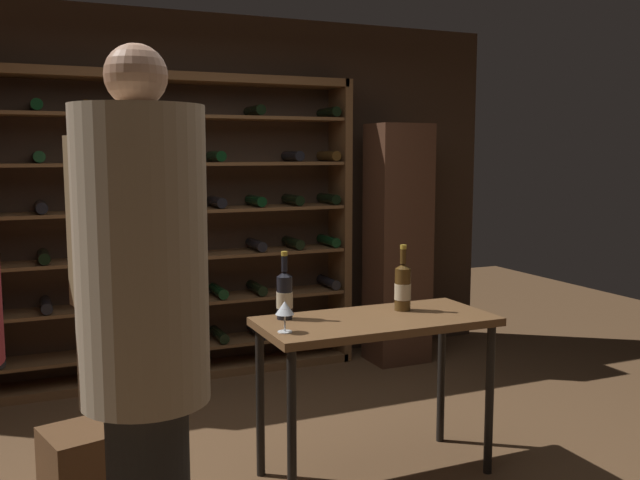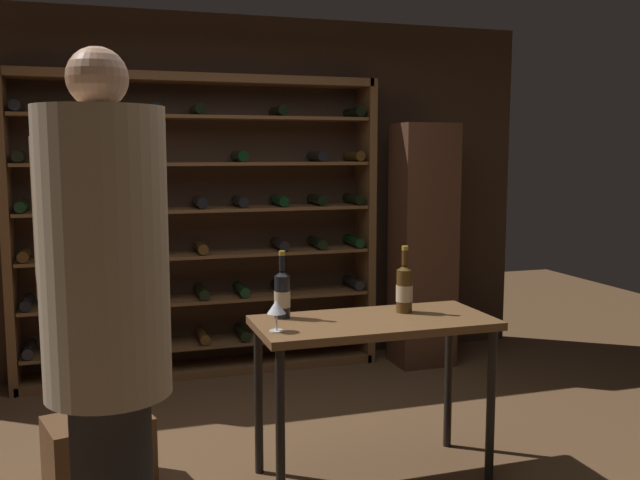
{
  "view_description": "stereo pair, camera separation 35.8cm",
  "coord_description": "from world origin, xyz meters",
  "px_view_note": "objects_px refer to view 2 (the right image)",
  "views": [
    {
      "loc": [
        -1.2,
        -3.07,
        1.65
      ],
      "look_at": [
        0.21,
        0.19,
        1.2
      ],
      "focal_mm": 39.48,
      "sensor_mm": 36.0,
      "label": 1
    },
    {
      "loc": [
        -0.87,
        -3.19,
        1.65
      ],
      "look_at": [
        0.21,
        0.19,
        1.2
      ],
      "focal_mm": 39.48,
      "sensor_mm": 36.0,
      "label": 2
    }
  ],
  "objects_px": {
    "wine_bottle_gold_foil": "(281,294)",
    "wine_glass_stemmed_left": "(276,308)",
    "person_guest_khaki": "(107,322)",
    "display_cabinet": "(423,245)",
    "tasting_table": "(374,338)",
    "wine_crate": "(99,453)",
    "wine_rack": "(199,229)",
    "wine_bottle_red_label": "(404,288)"
  },
  "relations": [
    {
      "from": "wine_bottle_gold_foil",
      "to": "wine_glass_stemmed_left",
      "type": "distance_m",
      "value": 0.26
    },
    {
      "from": "person_guest_khaki",
      "to": "display_cabinet",
      "type": "height_order",
      "value": "person_guest_khaki"
    },
    {
      "from": "tasting_table",
      "to": "person_guest_khaki",
      "type": "bearing_deg",
      "value": -146.85
    },
    {
      "from": "wine_glass_stemmed_left",
      "to": "wine_crate",
      "type": "bearing_deg",
      "value": 154.97
    },
    {
      "from": "tasting_table",
      "to": "wine_crate",
      "type": "distance_m",
      "value": 1.47
    },
    {
      "from": "tasting_table",
      "to": "display_cabinet",
      "type": "xyz_separation_m",
      "value": [
        1.1,
        1.71,
        0.21
      ]
    },
    {
      "from": "tasting_table",
      "to": "wine_glass_stemmed_left",
      "type": "distance_m",
      "value": 0.57
    },
    {
      "from": "wine_rack",
      "to": "person_guest_khaki",
      "type": "relative_size",
      "value": 1.35
    },
    {
      "from": "wine_rack",
      "to": "display_cabinet",
      "type": "distance_m",
      "value": 1.71
    },
    {
      "from": "wine_rack",
      "to": "person_guest_khaki",
      "type": "height_order",
      "value": "wine_rack"
    },
    {
      "from": "wine_crate",
      "to": "wine_bottle_red_label",
      "type": "bearing_deg",
      "value": -7.33
    },
    {
      "from": "tasting_table",
      "to": "wine_bottle_red_label",
      "type": "relative_size",
      "value": 3.42
    },
    {
      "from": "person_guest_khaki",
      "to": "wine_glass_stemmed_left",
      "type": "relative_size",
      "value": 13.48
    },
    {
      "from": "person_guest_khaki",
      "to": "wine_bottle_gold_foil",
      "type": "distance_m",
      "value": 1.32
    },
    {
      "from": "tasting_table",
      "to": "wine_bottle_red_label",
      "type": "bearing_deg",
      "value": 24.17
    },
    {
      "from": "person_guest_khaki",
      "to": "wine_bottle_red_label",
      "type": "relative_size",
      "value": 5.7
    },
    {
      "from": "wine_rack",
      "to": "wine_crate",
      "type": "xyz_separation_m",
      "value": [
        -0.75,
        -1.69,
        -0.91
      ]
    },
    {
      "from": "wine_bottle_red_label",
      "to": "wine_glass_stemmed_left",
      "type": "xyz_separation_m",
      "value": [
        -0.73,
        -0.18,
        -0.02
      ]
    },
    {
      "from": "wine_rack",
      "to": "wine_glass_stemmed_left",
      "type": "height_order",
      "value": "wine_rack"
    },
    {
      "from": "wine_crate",
      "to": "display_cabinet",
      "type": "distance_m",
      "value": 2.91
    },
    {
      "from": "wine_rack",
      "to": "wine_crate",
      "type": "bearing_deg",
      "value": -113.98
    },
    {
      "from": "person_guest_khaki",
      "to": "wine_rack",
      "type": "bearing_deg",
      "value": -27.3
    },
    {
      "from": "wine_crate",
      "to": "wine_glass_stemmed_left",
      "type": "distance_m",
      "value": 1.17
    },
    {
      "from": "display_cabinet",
      "to": "wine_bottle_gold_foil",
      "type": "xyz_separation_m",
      "value": [
        -1.53,
        -1.55,
        0.01
      ]
    },
    {
      "from": "wine_crate",
      "to": "person_guest_khaki",
      "type": "bearing_deg",
      "value": -87.38
    },
    {
      "from": "tasting_table",
      "to": "wine_crate",
      "type": "bearing_deg",
      "value": 167.72
    },
    {
      "from": "wine_bottle_red_label",
      "to": "person_guest_khaki",
      "type": "bearing_deg",
      "value": -148.0
    },
    {
      "from": "display_cabinet",
      "to": "person_guest_khaki",
      "type": "bearing_deg",
      "value": -133.09
    },
    {
      "from": "tasting_table",
      "to": "display_cabinet",
      "type": "bearing_deg",
      "value": 57.22
    },
    {
      "from": "wine_rack",
      "to": "wine_bottle_gold_foil",
      "type": "distance_m",
      "value": 1.83
    },
    {
      "from": "tasting_table",
      "to": "display_cabinet",
      "type": "distance_m",
      "value": 2.04
    },
    {
      "from": "wine_rack",
      "to": "wine_glass_stemmed_left",
      "type": "xyz_separation_m",
      "value": [
        0.06,
        -2.06,
        -0.16
      ]
    },
    {
      "from": "tasting_table",
      "to": "person_guest_khaki",
      "type": "distance_m",
      "value": 1.57
    },
    {
      "from": "display_cabinet",
      "to": "wine_glass_stemmed_left",
      "type": "height_order",
      "value": "display_cabinet"
    },
    {
      "from": "wine_bottle_gold_foil",
      "to": "wine_bottle_red_label",
      "type": "distance_m",
      "value": 0.64
    },
    {
      "from": "person_guest_khaki",
      "to": "wine_glass_stemmed_left",
      "type": "distance_m",
      "value": 1.08
    },
    {
      "from": "wine_bottle_gold_foil",
      "to": "wine_glass_stemmed_left",
      "type": "height_order",
      "value": "wine_bottle_gold_foil"
    },
    {
      "from": "tasting_table",
      "to": "person_guest_khaki",
      "type": "relative_size",
      "value": 0.6
    },
    {
      "from": "person_guest_khaki",
      "to": "display_cabinet",
      "type": "bearing_deg",
      "value": -56.43
    },
    {
      "from": "tasting_table",
      "to": "wine_bottle_red_label",
      "type": "distance_m",
      "value": 0.32
    },
    {
      "from": "wine_bottle_gold_foil",
      "to": "display_cabinet",
      "type": "bearing_deg",
      "value": 45.24
    },
    {
      "from": "wine_bottle_red_label",
      "to": "wine_bottle_gold_foil",
      "type": "bearing_deg",
      "value": 173.88
    }
  ]
}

